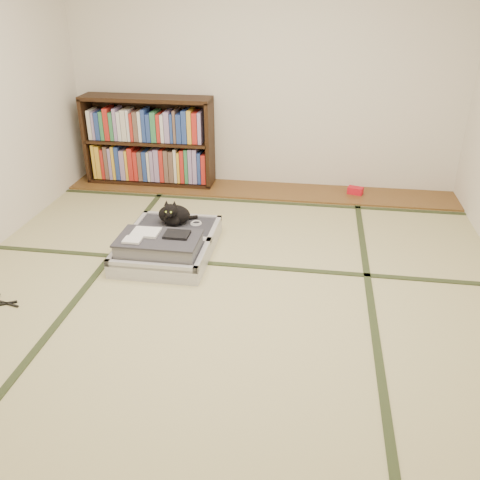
# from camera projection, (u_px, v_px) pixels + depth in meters

# --- Properties ---
(floor) EXTENTS (4.50, 4.50, 0.00)m
(floor) POSITION_uv_depth(u_px,v_px,m) (225.00, 293.00, 3.56)
(floor) COLOR #CAC286
(floor) RESTS_ON ground
(wood_strip) EXTENTS (4.00, 0.50, 0.02)m
(wood_strip) POSITION_uv_depth(u_px,v_px,m) (259.00, 190.00, 5.32)
(wood_strip) COLOR brown
(wood_strip) RESTS_ON ground
(red_item) EXTENTS (0.17, 0.13, 0.07)m
(red_item) POSITION_uv_depth(u_px,v_px,m) (355.00, 190.00, 5.19)
(red_item) COLOR red
(red_item) RESTS_ON wood_strip
(room_shell) EXTENTS (4.50, 4.50, 4.50)m
(room_shell) POSITION_uv_depth(u_px,v_px,m) (222.00, 77.00, 2.90)
(room_shell) COLOR white
(room_shell) RESTS_ON ground
(tatami_borders) EXTENTS (4.00, 4.50, 0.01)m
(tatami_borders) POSITION_uv_depth(u_px,v_px,m) (237.00, 259.00, 3.99)
(tatami_borders) COLOR #2D381E
(tatami_borders) RESTS_ON ground
(bookcase) EXTENTS (1.35, 0.31, 0.92)m
(bookcase) POSITION_uv_depth(u_px,v_px,m) (149.00, 143.00, 5.34)
(bookcase) COLOR black
(bookcase) RESTS_ON wood_strip
(suitcase) EXTENTS (0.70, 0.93, 0.27)m
(suitcase) POSITION_uv_depth(u_px,v_px,m) (167.00, 245.00, 4.02)
(suitcase) COLOR silver
(suitcase) RESTS_ON floor
(cat) EXTENTS (0.31, 0.31, 0.25)m
(cat) POSITION_uv_depth(u_px,v_px,m) (174.00, 215.00, 4.22)
(cat) COLOR black
(cat) RESTS_ON suitcase
(cable_coil) EXTENTS (0.10, 0.10, 0.02)m
(cable_coil) POSITION_uv_depth(u_px,v_px,m) (196.00, 223.00, 4.27)
(cable_coil) COLOR white
(cable_coil) RESTS_ON suitcase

